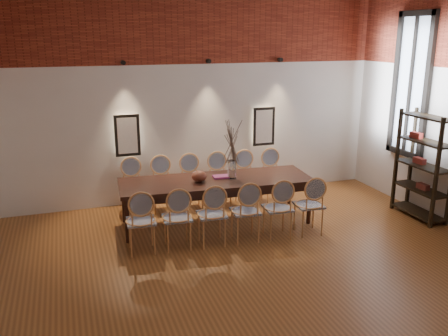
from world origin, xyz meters
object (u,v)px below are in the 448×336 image
object	(u,v)px
chair_near_f	(309,205)
bowl	(199,176)
chair_far_b	(163,185)
chair_far_a	(133,188)
chair_near_e	(278,208)
chair_near_a	(141,221)
chair_near_c	(212,214)
dining_table	(216,201)
chair_near_d	(245,211)
chair_far_c	(192,183)
chair_far_f	(274,177)
chair_far_d	(220,181)
book	(221,177)
chair_far_e	(247,179)
shelving_rack	(423,166)
vase	(232,169)
chair_near_b	(177,217)

from	to	relation	value
chair_near_f	bowl	bearing A→B (deg)	155.25
chair_far_b	chair_far_a	bearing A→B (deg)	0.00
chair_near_e	chair_near_a	bearing A→B (deg)	-180.00
chair_near_c	dining_table	bearing A→B (deg)	71.66
chair_near_d	chair_far_c	distance (m)	1.64
dining_table	chair_far_b	distance (m)	1.10
chair_near_e	bowl	distance (m)	1.34
chair_near_e	chair_far_f	distance (m)	1.64
chair_near_d	chair_far_d	bearing A→B (deg)	90.00
chair_far_f	book	bearing A→B (deg)	30.64
chair_far_a	chair_far_e	bearing A→B (deg)	-180.00
chair_far_f	bowl	distance (m)	1.82
chair_far_f	bowl	xyz separation A→B (m)	(-1.63, -0.72, 0.37)
chair_far_b	chair_far_d	xyz separation A→B (m)	(1.03, -0.07, 0.00)
shelving_rack	chair_far_c	bearing A→B (deg)	154.52
chair_far_b	chair_far_e	xyz separation A→B (m)	(1.54, -0.11, 0.00)
vase	shelving_rack	world-z (taller)	shelving_rack
chair_far_a	chair_far_f	world-z (taller)	same
chair_near_e	book	xyz separation A→B (m)	(-0.61, 0.90, 0.30)
chair_near_f	chair_far_e	world-z (taller)	same
chair_far_b	chair_far_c	distance (m)	0.51
chair_far_b	bowl	world-z (taller)	chair_far_b
chair_far_c	chair_near_d	bearing A→B (deg)	108.34
dining_table	chair_near_b	bearing A→B (deg)	-134.85
chair_far_c	book	bearing A→B (deg)	117.26
dining_table	chair_far_f	xyz separation A→B (m)	(1.34, 0.69, 0.09)
chair_far_f	book	size ratio (longest dim) A/B	3.62
chair_near_b	bowl	distance (m)	0.95
chair_near_a	chair_far_a	size ratio (longest dim) A/B	1.00
dining_table	chair_far_c	size ratio (longest dim) A/B	3.29
chair_far_d	vase	distance (m)	0.89
chair_near_d	book	size ratio (longest dim) A/B	3.62
chair_near_d	chair_far_b	size ratio (longest dim) A/B	1.00
chair_near_c	chair_far_b	distance (m)	1.64
chair_near_a	bowl	bearing A→B (deg)	36.04
dining_table	chair_far_e	bearing A→B (deg)	45.15
dining_table	chair_near_e	size ratio (longest dim) A/B	3.29
dining_table	book	xyz separation A→B (m)	(0.11, 0.07, 0.39)
chair_far_c	shelving_rack	distance (m)	3.94
dining_table	chair_far_e	distance (m)	1.10
chair_near_f	book	size ratio (longest dim) A/B	3.62
dining_table	chair_far_b	xyz separation A→B (m)	(-0.72, 0.83, 0.09)
chair_near_c	chair_near_d	size ratio (longest dim) A/B	1.00
bowl	shelving_rack	distance (m)	3.74
chair_near_f	bowl	size ratio (longest dim) A/B	3.92
chair_near_d	chair_far_e	xyz separation A→B (m)	(0.62, 1.51, 0.00)
chair_near_d	chair_far_b	xyz separation A→B (m)	(-0.92, 1.62, 0.00)
chair_far_b	shelving_rack	xyz separation A→B (m)	(4.08, -1.67, 0.43)
chair_near_b	chair_far_a	xyz separation A→B (m)	(-0.41, 1.59, 0.00)
chair_near_a	chair_near_e	world-z (taller)	same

